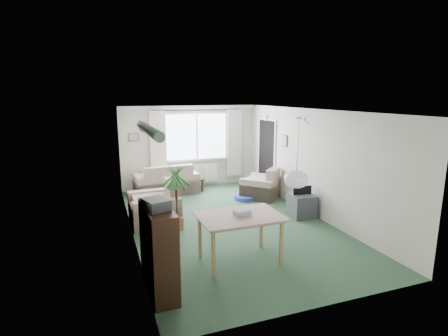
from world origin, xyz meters
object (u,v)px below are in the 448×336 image
object	(u,v)px
sofa	(166,179)
tv_cube	(302,205)
dining_table	(239,239)
armchair_corner	(261,183)
pet_bed	(245,197)
armchair_left	(154,203)
houseplant	(176,196)
bookshelf	(158,250)
coffee_table	(189,185)

from	to	relation	value
sofa	tv_cube	distance (m)	3.86
dining_table	armchair_corner	bearing A→B (deg)	58.93
dining_table	pet_bed	size ratio (longest dim) A/B	2.24
armchair_left	houseplant	size ratio (longest dim) A/B	0.73
armchair_left	dining_table	bearing A→B (deg)	23.88
sofa	armchair_left	size ratio (longest dim) A/B	1.62
sofa	pet_bed	bearing A→B (deg)	140.18
tv_cube	pet_bed	bearing A→B (deg)	118.05
armchair_left	pet_bed	bearing A→B (deg)	109.04
dining_table	tv_cube	size ratio (longest dim) A/B	2.20
houseplant	armchair_corner	bearing A→B (deg)	29.36
pet_bed	armchair_corner	bearing A→B (deg)	4.30
bookshelf	pet_bed	size ratio (longest dim) A/B	2.22
houseplant	tv_cube	world-z (taller)	houseplant
armchair_left	pet_bed	xyz separation A→B (m)	(2.50, 0.93, -0.41)
coffee_table	dining_table	bearing A→B (deg)	-93.32
armchair_left	bookshelf	bearing A→B (deg)	-8.65
armchair_corner	dining_table	distance (m)	3.73
sofa	armchair_left	world-z (taller)	armchair_left
armchair_corner	bookshelf	bearing A→B (deg)	3.99
armchair_left	houseplant	xyz separation A→B (m)	(0.38, -0.49, 0.25)
houseplant	pet_bed	distance (m)	2.64
armchair_left	coffee_table	world-z (taller)	armchair_left
sofa	armchair_corner	size ratio (longest dim) A/B	1.83
armchair_left	armchair_corner	bearing A→B (deg)	106.64
armchair_left	pet_bed	world-z (taller)	armchair_left
pet_bed	armchair_left	bearing A→B (deg)	-159.54
coffee_table	bookshelf	bearing A→B (deg)	-108.58
armchair_corner	coffee_table	world-z (taller)	armchair_corner
tv_cube	pet_bed	distance (m)	1.77
sofa	pet_bed	world-z (taller)	sofa
tv_cube	armchair_corner	bearing A→B (deg)	102.54
armchair_left	bookshelf	size ratio (longest dim) A/B	0.84
armchair_corner	armchair_left	bearing A→B (deg)	-25.71
sofa	tv_cube	size ratio (longest dim) A/B	2.97
bookshelf	dining_table	xyz separation A→B (m)	(1.39, 0.46, -0.23)
armchair_corner	dining_table	size ratio (longest dim) A/B	0.74
coffee_table	dining_table	world-z (taller)	dining_table
sofa	tv_cube	world-z (taller)	sofa
coffee_table	bookshelf	xyz separation A→B (m)	(-1.65, -4.90, 0.44)
armchair_left	dining_table	distance (m)	2.46
dining_table	pet_bed	xyz separation A→B (m)	(1.45, 3.16, -0.33)
tv_cube	pet_bed	size ratio (longest dim) A/B	1.01
armchair_corner	dining_table	world-z (taller)	armchair_corner
tv_cube	armchair_left	bearing A→B (deg)	172.75
armchair_corner	sofa	bearing A→B (deg)	-72.27
armchair_left	dining_table	size ratio (longest dim) A/B	0.83
pet_bed	houseplant	bearing A→B (deg)	-146.16
bookshelf	armchair_left	bearing A→B (deg)	79.79
armchair_corner	houseplant	size ratio (longest dim) A/B	0.65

